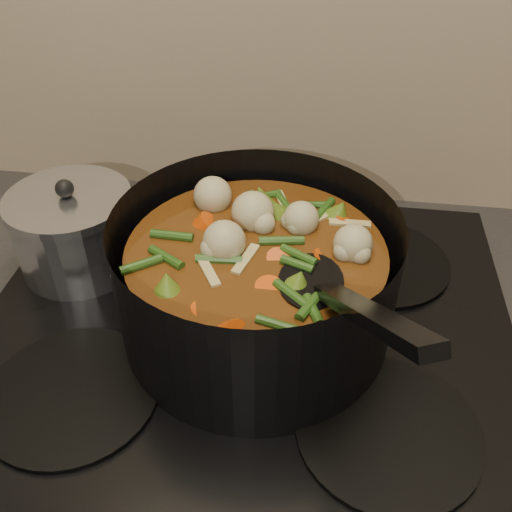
# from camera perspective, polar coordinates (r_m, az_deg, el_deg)

# --- Properties ---
(stovetop) EXTENTS (0.62, 0.54, 0.03)m
(stovetop) POSITION_cam_1_polar(r_m,az_deg,el_deg) (0.68, -1.06, -7.03)
(stovetop) COLOR black
(stovetop) RESTS_ON counter
(stockpot) EXTENTS (0.35, 0.40, 0.22)m
(stockpot) POSITION_cam_1_polar(r_m,az_deg,el_deg) (0.62, 0.04, -2.55)
(stockpot) COLOR black
(stockpot) RESTS_ON stovetop
(saucepan) EXTENTS (0.15, 0.15, 0.13)m
(saucepan) POSITION_cam_1_polar(r_m,az_deg,el_deg) (0.76, -17.66, 2.42)
(saucepan) COLOR silver
(saucepan) RESTS_ON stovetop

